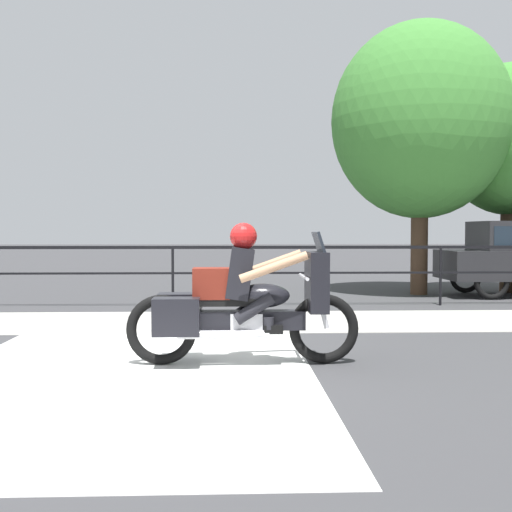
# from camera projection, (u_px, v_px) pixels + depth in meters

# --- Properties ---
(ground_plane) EXTENTS (120.00, 120.00, 0.00)m
(ground_plane) POSITION_uv_depth(u_px,v_px,m) (125.00, 369.00, 6.63)
(ground_plane) COLOR #38383A
(sidewalk_band) EXTENTS (44.00, 2.40, 0.01)m
(sidewalk_band) POSITION_uv_depth(u_px,v_px,m) (161.00, 322.00, 10.03)
(sidewalk_band) COLOR #A8A59E
(sidewalk_band) RESTS_ON ground
(crosswalk_band) EXTENTS (3.72, 6.00, 0.01)m
(crosswalk_band) POSITION_uv_depth(u_px,v_px,m) (129.00, 373.00, 6.44)
(crosswalk_band) COLOR silver
(crosswalk_band) RESTS_ON ground
(fence_railing) EXTENTS (36.00, 0.05, 1.15)m
(fence_railing) POSITION_uv_depth(u_px,v_px,m) (173.00, 259.00, 12.04)
(fence_railing) COLOR black
(fence_railing) RESTS_ON ground
(motorcycle) EXTENTS (2.49, 0.76, 1.52)m
(motorcycle) POSITION_uv_depth(u_px,v_px,m) (241.00, 302.00, 6.84)
(motorcycle) COLOR black
(motorcycle) RESTS_ON ground
(tree_behind_sign) EXTENTS (3.94, 3.94, 6.04)m
(tree_behind_sign) POSITION_uv_depth(u_px,v_px,m) (421.00, 121.00, 14.22)
(tree_behind_sign) COLOR #473323
(tree_behind_sign) RESTS_ON ground
(tree_behind_car) EXTENTS (3.17, 3.17, 5.28)m
(tree_behind_car) POSITION_uv_depth(u_px,v_px,m) (511.00, 141.00, 14.80)
(tree_behind_car) COLOR #473323
(tree_behind_car) RESTS_ON ground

